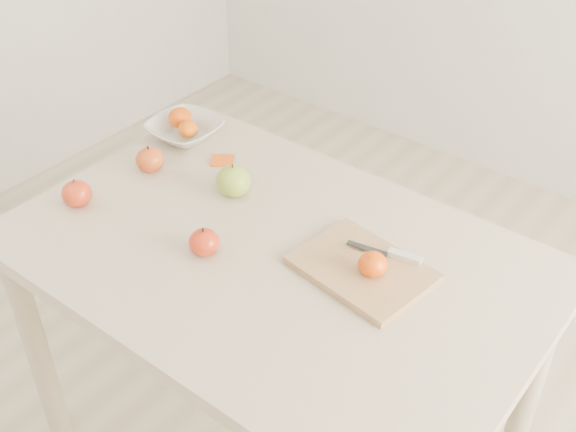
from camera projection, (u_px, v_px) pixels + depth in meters
The scene contains 13 objects.
table at pixel (275, 284), 1.68m from camera, with size 1.20×0.80×0.75m.
cutting_board at pixel (362, 269), 1.56m from camera, with size 0.28×0.21×0.02m, color tan.
board_tangerine at pixel (373, 264), 1.52m from camera, with size 0.06×0.06×0.05m, color #D53C07.
fruit_bowl at pixel (185, 130), 2.01m from camera, with size 0.20×0.20×0.05m, color silver.
bowl_tangerine_near at pixel (180, 118), 2.01m from camera, with size 0.07×0.07×0.06m, color #DF5507.
bowl_tangerine_far at pixel (188, 129), 1.97m from camera, with size 0.05×0.05×0.05m, color orange.
orange_peel_a at pixel (223, 162), 1.91m from camera, with size 0.06×0.04×0.00m, color #CE4A0E.
orange_peel_b at pixel (230, 178), 1.86m from camera, with size 0.04×0.04×0.00m, color #C74F0E.
paring_knife at pixel (398, 255), 1.57m from camera, with size 0.17×0.06×0.01m.
apple_green at pixel (233, 181), 1.78m from camera, with size 0.09×0.09×0.08m, color #5B8C20.
apple_red_d at pixel (77, 194), 1.74m from camera, with size 0.07×0.07×0.07m, color #A02018.
apple_red_b at pixel (150, 160), 1.87m from camera, with size 0.07×0.07×0.07m, color #A8230F.
apple_red_c at pixel (204, 242), 1.60m from camera, with size 0.07×0.07×0.06m, color #93030F.
Camera 1 is at (0.79, -0.96, 1.79)m, focal length 45.00 mm.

